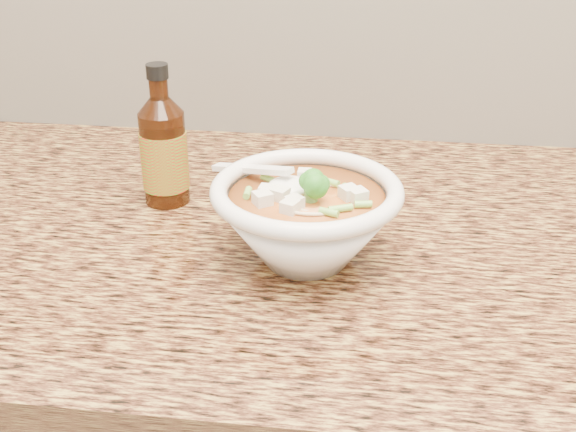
# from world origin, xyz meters

# --- Properties ---
(counter_slab) EXTENTS (4.00, 0.68, 0.04)m
(counter_slab) POSITION_xyz_m (0.00, 1.68, 0.88)
(counter_slab) COLOR #A98A3E
(counter_slab) RESTS_ON cabinet
(soup_bowl) EXTENTS (0.22, 0.21, 0.11)m
(soup_bowl) POSITION_xyz_m (-0.15, 1.60, 0.95)
(soup_bowl) COLOR white
(soup_bowl) RESTS_ON counter_slab
(hot_sauce_bottle) EXTENTS (0.07, 0.07, 0.18)m
(hot_sauce_bottle) POSITION_xyz_m (-0.34, 1.72, 0.97)
(hot_sauce_bottle) COLOR #3F1A08
(hot_sauce_bottle) RESTS_ON counter_slab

